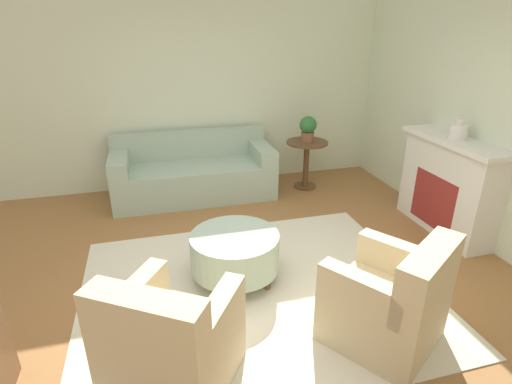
% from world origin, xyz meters
% --- Properties ---
extents(ground_plane, '(16.00, 16.00, 0.00)m').
position_xyz_m(ground_plane, '(0.00, 0.00, 0.00)').
color(ground_plane, '#996638').
extents(wall_back, '(9.75, 0.12, 2.80)m').
position_xyz_m(wall_back, '(0.00, 2.93, 1.40)').
color(wall_back, beige).
rests_on(wall_back, ground_plane).
extents(rug, '(3.11, 2.55, 0.01)m').
position_xyz_m(rug, '(0.00, 0.00, 0.01)').
color(rug, beige).
rests_on(rug, ground_plane).
extents(couch, '(2.18, 0.91, 0.86)m').
position_xyz_m(couch, '(-0.26, 2.39, 0.32)').
color(couch, '#9EB29E').
rests_on(couch, ground_plane).
extents(armchair_left, '(1.03, 1.03, 0.89)m').
position_xyz_m(armchair_left, '(-0.81, -0.85, 0.36)').
color(armchair_left, '#C6B289').
rests_on(armchair_left, rug).
extents(armchair_right, '(1.03, 1.03, 0.89)m').
position_xyz_m(armchair_right, '(0.81, -0.85, 0.36)').
color(armchair_right, '#C6B289').
rests_on(armchair_right, rug).
extents(ottoman_table, '(0.83, 0.83, 0.47)m').
position_xyz_m(ottoman_table, '(-0.14, 0.24, 0.30)').
color(ottoman_table, '#9EB29E').
rests_on(ottoman_table, rug).
extents(side_table, '(0.59, 0.59, 0.71)m').
position_xyz_m(side_table, '(1.38, 2.26, 0.49)').
color(side_table, brown).
rests_on(side_table, ground_plane).
extents(fireplace, '(0.44, 1.36, 1.11)m').
position_xyz_m(fireplace, '(2.44, 0.59, 0.58)').
color(fireplace, silver).
rests_on(fireplace, ground_plane).
extents(vase_mantel_near, '(0.19, 0.19, 0.22)m').
position_xyz_m(vase_mantel_near, '(2.43, 0.59, 1.20)').
color(vase_mantel_near, silver).
rests_on(vase_mantel_near, fireplace).
extents(potted_plant_on_side_table, '(0.24, 0.24, 0.36)m').
position_xyz_m(potted_plant_on_side_table, '(1.38, 2.26, 0.91)').
color(potted_plant_on_side_table, brown).
rests_on(potted_plant_on_side_table, side_table).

